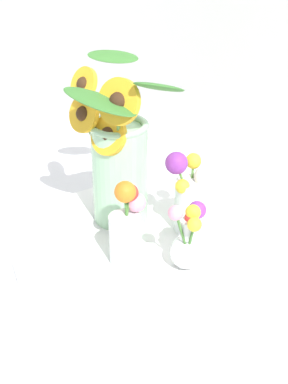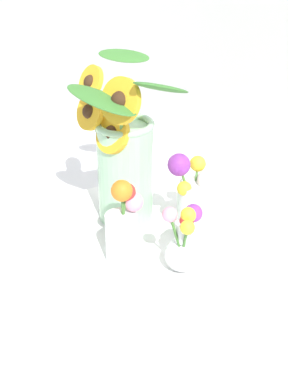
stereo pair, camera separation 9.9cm
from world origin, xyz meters
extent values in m
plane|color=silver|center=(0.00, 0.00, 0.00)|extent=(6.00, 6.00, 0.00)
cylinder|color=white|center=(0.00, 0.12, 0.01)|extent=(0.51, 0.51, 0.02)
cylinder|color=#99CC9E|center=(-0.10, 0.16, 0.12)|extent=(0.11, 0.11, 0.20)
torus|color=#99CC9E|center=(-0.10, 0.16, 0.22)|extent=(0.12, 0.12, 0.01)
cylinder|color=#568E42|center=(-0.10, 0.13, 0.13)|extent=(0.02, 0.04, 0.18)
cylinder|color=gold|center=(-0.09, 0.12, 0.22)|extent=(0.08, 0.04, 0.08)
sphere|color=#382314|center=(-0.09, 0.12, 0.22)|extent=(0.03, 0.03, 0.03)
cylinder|color=#568E42|center=(-0.12, 0.14, 0.18)|extent=(0.07, 0.04, 0.23)
cylinder|color=gold|center=(-0.15, 0.12, 0.30)|extent=(0.08, 0.04, 0.08)
sphere|color=#382314|center=(-0.15, 0.12, 0.30)|extent=(0.03, 0.03, 0.03)
cylinder|color=#568E42|center=(-0.08, 0.14, 0.18)|extent=(0.06, 0.06, 0.22)
cylinder|color=gold|center=(-0.05, 0.11, 0.30)|extent=(0.10, 0.04, 0.10)
sphere|color=#382314|center=(-0.05, 0.11, 0.30)|extent=(0.04, 0.04, 0.04)
cylinder|color=#568E42|center=(-0.13, 0.13, 0.15)|extent=(0.04, 0.05, 0.19)
cylinder|color=gold|center=(-0.15, 0.11, 0.25)|extent=(0.08, 0.04, 0.08)
sphere|color=#382314|center=(-0.15, 0.11, 0.25)|extent=(0.03, 0.03, 0.03)
ellipsoid|color=#38702D|center=(0.00, 0.16, 0.32)|extent=(0.06, 0.13, 0.06)
ellipsoid|color=#38702D|center=(-0.07, 0.08, 0.30)|extent=(0.15, 0.11, 0.04)
ellipsoid|color=#38702D|center=(-0.17, 0.22, 0.33)|extent=(0.10, 0.11, 0.03)
cylinder|color=white|center=(0.01, 0.05, 0.07)|extent=(0.06, 0.06, 0.10)
cylinder|color=#427533|center=(0.01, 0.06, 0.10)|extent=(0.01, 0.01, 0.11)
sphere|color=orange|center=(0.01, 0.06, 0.16)|extent=(0.04, 0.04, 0.04)
cylinder|color=#427533|center=(0.01, 0.05, 0.10)|extent=(0.01, 0.03, 0.10)
sphere|color=red|center=(0.01, 0.07, 0.15)|extent=(0.03, 0.03, 0.03)
cylinder|color=#427533|center=(0.02, 0.06, 0.08)|extent=(0.01, 0.03, 0.09)
sphere|color=pink|center=(0.02, 0.08, 0.13)|extent=(0.04, 0.04, 0.04)
sphere|color=white|center=(0.11, 0.11, 0.05)|extent=(0.06, 0.06, 0.06)
cylinder|color=white|center=(0.11, 0.11, 0.10)|extent=(0.03, 0.03, 0.04)
cylinder|color=#427533|center=(0.11, 0.12, 0.09)|extent=(0.01, 0.01, 0.08)
sphere|color=yellow|center=(0.11, 0.12, 0.13)|extent=(0.03, 0.03, 0.03)
cylinder|color=#427533|center=(0.10, 0.11, 0.08)|extent=(0.02, 0.02, 0.08)
sphere|color=red|center=(0.11, 0.12, 0.12)|extent=(0.03, 0.03, 0.03)
cylinder|color=#427533|center=(0.12, 0.10, 0.08)|extent=(0.03, 0.02, 0.09)
sphere|color=yellow|center=(0.13, 0.09, 0.12)|extent=(0.03, 0.03, 0.03)
cylinder|color=#427533|center=(0.11, 0.09, 0.09)|extent=(0.03, 0.02, 0.08)
sphere|color=pink|center=(0.10, 0.09, 0.14)|extent=(0.03, 0.03, 0.03)
cylinder|color=#427533|center=(0.11, 0.13, 0.08)|extent=(0.01, 0.02, 0.08)
sphere|color=purple|center=(0.11, 0.13, 0.13)|extent=(0.03, 0.03, 0.03)
cylinder|color=white|center=(0.04, 0.22, 0.07)|extent=(0.07, 0.07, 0.11)
cylinder|color=#568E42|center=(0.05, 0.22, 0.09)|extent=(0.02, 0.02, 0.09)
sphere|color=white|center=(0.06, 0.23, 0.14)|extent=(0.04, 0.04, 0.04)
cylinder|color=#568E42|center=(0.03, 0.22, 0.11)|extent=(0.02, 0.03, 0.10)
sphere|color=yellow|center=(0.03, 0.24, 0.16)|extent=(0.03, 0.03, 0.03)
cylinder|color=#568E42|center=(0.03, 0.21, 0.11)|extent=(0.03, 0.03, 0.12)
sphere|color=purple|center=(0.02, 0.19, 0.17)|extent=(0.04, 0.04, 0.04)
cylinder|color=#568E42|center=(0.04, 0.20, 0.08)|extent=(0.02, 0.02, 0.09)
sphere|color=yellow|center=(0.04, 0.19, 0.13)|extent=(0.03, 0.03, 0.03)
camera|label=1|loc=(0.56, -0.54, 0.61)|focal=50.00mm
camera|label=2|loc=(0.63, -0.48, 0.61)|focal=50.00mm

